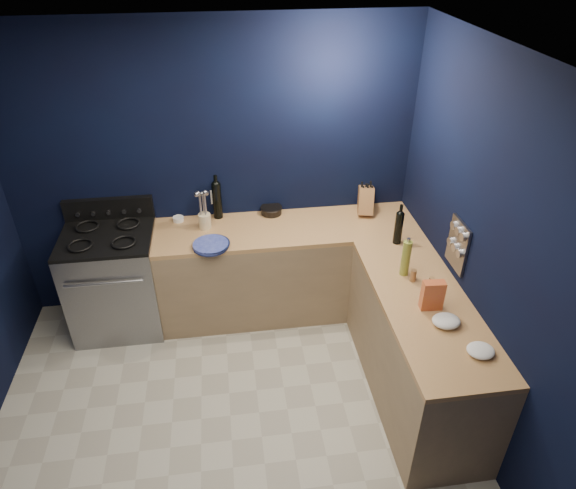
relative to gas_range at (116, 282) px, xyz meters
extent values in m
cube|color=#B3B09E|center=(0.93, -1.42, -0.47)|extent=(3.50, 3.50, 0.02)
cube|color=silver|center=(0.93, -1.42, 2.15)|extent=(3.50, 3.50, 0.02)
cube|color=black|center=(0.93, 0.34, 0.84)|extent=(3.50, 0.02, 2.60)
cube|color=black|center=(2.69, -1.42, 0.84)|extent=(0.02, 3.50, 2.60)
cube|color=#967A58|center=(1.53, 0.02, -0.03)|extent=(2.30, 0.63, 0.86)
cube|color=brown|center=(1.53, 0.02, 0.42)|extent=(2.30, 0.63, 0.04)
cube|color=#967A58|center=(2.37, -1.13, -0.03)|extent=(0.63, 1.67, 0.86)
cube|color=brown|center=(2.37, -1.13, 0.42)|extent=(0.63, 1.67, 0.04)
cube|color=gray|center=(0.00, 0.00, 0.00)|extent=(0.76, 0.66, 0.92)
cube|color=black|center=(0.00, -0.32, -0.01)|extent=(0.59, 0.02, 0.42)
cube|color=black|center=(0.00, 0.00, 0.48)|extent=(0.76, 0.66, 0.03)
cube|color=black|center=(0.00, 0.30, 0.58)|extent=(0.76, 0.06, 0.20)
cube|color=gray|center=(2.67, -0.87, 0.72)|extent=(0.02, 0.28, 0.38)
cube|color=white|center=(0.93, 0.32, 0.62)|extent=(0.09, 0.02, 0.13)
cylinder|color=navy|center=(0.87, -0.22, 0.46)|extent=(0.30, 0.30, 0.04)
cylinder|color=white|center=(0.59, 0.25, 0.46)|extent=(0.11, 0.11, 0.04)
cylinder|color=beige|center=(0.82, 0.10, 0.51)|extent=(0.14, 0.14, 0.13)
cylinder|color=black|center=(0.94, 0.27, 0.61)|extent=(0.10, 0.10, 0.33)
cylinder|color=black|center=(1.42, 0.27, 0.48)|extent=(0.25, 0.25, 0.07)
cube|color=brown|center=(2.28, 0.19, 0.56)|extent=(0.19, 0.31, 0.30)
cylinder|color=black|center=(2.40, -0.36, 0.58)|extent=(0.07, 0.07, 0.28)
cylinder|color=olive|center=(2.32, -0.79, 0.58)|extent=(0.09, 0.09, 0.29)
cylinder|color=olive|center=(2.35, -0.89, 0.49)|extent=(0.05, 0.05, 0.10)
cylinder|color=olive|center=(2.46, -0.97, 0.48)|extent=(0.05, 0.05, 0.08)
cube|color=#BE2C47|center=(2.37, -1.20, 0.55)|extent=(0.16, 0.08, 0.22)
ellipsoid|color=white|center=(2.41, -1.38, 0.47)|extent=(0.21, 0.19, 0.07)
ellipsoid|color=white|center=(2.52, -1.67, 0.47)|extent=(0.18, 0.16, 0.05)
camera|label=1|loc=(1.02, -3.78, 2.74)|focal=31.85mm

